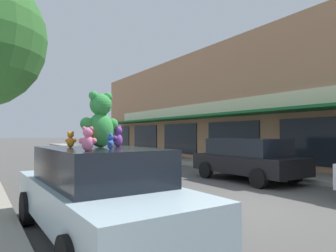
{
  "coord_description": "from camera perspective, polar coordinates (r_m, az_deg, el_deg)",
  "views": [
    {
      "loc": [
        -5.16,
        -5.15,
        1.73
      ],
      "look_at": [
        -0.19,
        2.65,
        1.97
      ],
      "focal_mm": 32.0,
      "sensor_mm": 36.0,
      "label": 1
    }
  ],
  "objects": [
    {
      "name": "teddy_bear_orange",
      "position": [
        5.43,
        -18.06,
        -2.47
      ],
      "size": [
        0.19,
        0.19,
        0.28
      ],
      "rotation": [
        0.0,
        0.0,
        2.36
      ],
      "color": "orange",
      "rests_on": "plush_art_car"
    },
    {
      "name": "parked_car_far_center",
      "position": [
        11.5,
        14.88,
        -5.91
      ],
      "size": [
        2.02,
        4.17,
        1.55
      ],
      "color": "black",
      "rests_on": "ground_plane"
    },
    {
      "name": "teddy_bear_red",
      "position": [
        5.04,
        -14.77,
        -2.36
      ],
      "size": [
        0.23,
        0.2,
        0.32
      ],
      "rotation": [
        0.0,
        0.0,
        2.5
      ],
      "color": "red",
      "rests_on": "plush_art_car"
    },
    {
      "name": "teddy_bear_blue",
      "position": [
        4.6,
        -10.92,
        -2.93
      ],
      "size": [
        0.14,
        0.18,
        0.24
      ],
      "rotation": [
        0.0,
        0.0,
        4.26
      ],
      "color": "blue",
      "rests_on": "plush_art_car"
    },
    {
      "name": "teddy_bear_giant",
      "position": [
        5.33,
        -12.74,
        1.03
      ],
      "size": [
        0.72,
        0.46,
        0.97
      ],
      "rotation": [
        0.0,
        0.0,
        3.26
      ],
      "color": "green",
      "rests_on": "plush_art_car"
    },
    {
      "name": "plush_art_car",
      "position": [
        5.19,
        -13.14,
        -11.94
      ],
      "size": [
        1.99,
        4.68,
        1.49
      ],
      "rotation": [
        0.0,
        0.0,
        0.02
      ],
      "color": "#ADC6D1",
      "rests_on": "ground_plane"
    },
    {
      "name": "ground_plane",
      "position": [
        7.49,
        12.6,
        -14.77
      ],
      "size": [
        260.0,
        260.0,
        0.0
      ],
      "primitive_type": "plane",
      "color": "#514F4C"
    },
    {
      "name": "teddy_bear_purple",
      "position": [
        5.5,
        -9.52,
        -1.99
      ],
      "size": [
        0.27,
        0.25,
        0.38
      ],
      "rotation": [
        0.0,
        0.0,
        3.82
      ],
      "color": "purple",
      "rests_on": "plush_art_car"
    },
    {
      "name": "teddy_bear_pink",
      "position": [
        4.16,
        -15.06,
        -2.46
      ],
      "size": [
        0.25,
        0.2,
        0.33
      ],
      "rotation": [
        0.0,
        0.0,
        2.66
      ],
      "color": "pink",
      "rests_on": "plush_art_car"
    },
    {
      "name": "storefront_row",
      "position": [
        22.28,
        24.66,
        3.34
      ],
      "size": [
        15.34,
        35.39,
        7.11
      ],
      "color": "tan",
      "rests_on": "ground_plane"
    }
  ]
}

